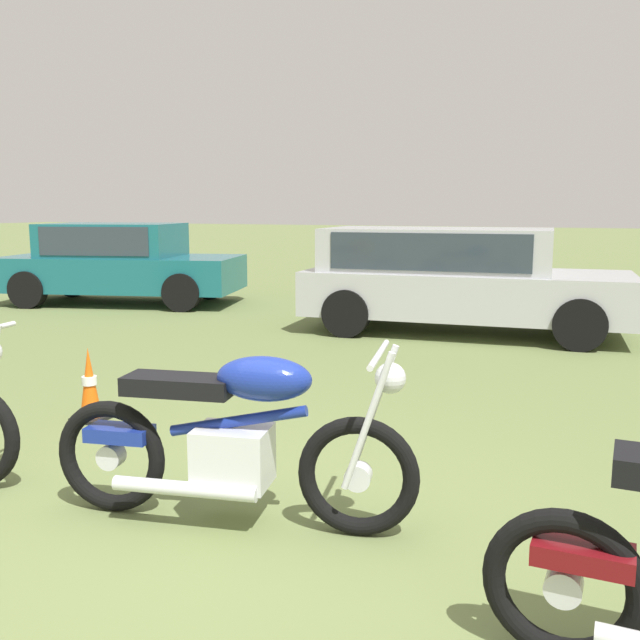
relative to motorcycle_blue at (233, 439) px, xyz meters
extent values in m
plane|color=olive|center=(-0.01, -0.29, -0.48)|extent=(120.00, 120.00, 0.00)
torus|color=black|center=(0.67, 0.14, -0.16)|extent=(0.65, 0.21, 0.65)
torus|color=black|center=(-0.72, -0.14, -0.16)|extent=(0.65, 0.21, 0.65)
cylinder|color=silver|center=(0.67, 0.14, -0.16)|extent=(0.16, 0.13, 0.14)
cylinder|color=silver|center=(-0.72, -0.14, -0.16)|extent=(0.16, 0.13, 0.14)
cylinder|color=silver|center=(0.71, 0.24, 0.17)|extent=(0.27, 0.09, 0.73)
cylinder|color=silver|center=(0.74, 0.06, 0.17)|extent=(0.27, 0.09, 0.73)
cube|color=silver|center=(-0.01, 0.00, -0.10)|extent=(0.45, 0.37, 0.32)
cylinder|color=navy|center=(0.02, 0.01, 0.10)|extent=(0.77, 0.21, 0.22)
ellipsoid|color=navy|center=(0.17, 0.04, 0.34)|extent=(0.56, 0.36, 0.24)
cube|color=black|center=(-0.30, -0.06, 0.28)|extent=(0.64, 0.35, 0.10)
cube|color=navy|center=(-0.66, -0.13, -0.02)|extent=(0.39, 0.25, 0.08)
cylinder|color=silver|center=(0.77, 0.16, 0.50)|extent=(0.16, 0.63, 0.03)
sphere|color=silver|center=(0.82, 0.17, 0.38)|extent=(0.19, 0.19, 0.16)
cylinder|color=silver|center=(-0.19, -0.20, -0.24)|extent=(0.80, 0.23, 0.08)
torus|color=black|center=(1.74, -0.53, -0.18)|extent=(0.61, 0.10, 0.61)
cylinder|color=silver|center=(1.74, -0.53, -0.18)|extent=(0.14, 0.10, 0.14)
cube|color=maroon|center=(1.80, -0.53, -0.04)|extent=(0.36, 0.18, 0.08)
cube|color=#19606B|center=(-6.35, 6.92, 0.07)|extent=(4.45, 2.76, 0.60)
cube|color=#19606B|center=(-6.49, 6.88, 0.65)|extent=(2.61, 2.10, 0.60)
cube|color=#2D3842|center=(-6.49, 6.88, 0.67)|extent=(2.29, 2.04, 0.48)
cylinder|color=black|center=(-5.24, 8.06, -0.16)|extent=(0.68, 0.38, 0.64)
cylinder|color=black|center=(-4.81, 6.51, -0.16)|extent=(0.68, 0.38, 0.64)
cylinder|color=black|center=(-7.88, 7.33, -0.16)|extent=(0.68, 0.38, 0.64)
cylinder|color=black|center=(-7.46, 5.78, -0.16)|extent=(0.68, 0.38, 0.64)
cube|color=#B2B5BA|center=(-0.09, 6.40, 0.07)|extent=(4.46, 2.14, 0.60)
cube|color=#B2B5BA|center=(-0.49, 6.37, 0.65)|extent=(3.16, 1.85, 0.60)
cube|color=#2D3842|center=(-0.49, 6.37, 0.67)|extent=(2.71, 1.84, 0.48)
cylinder|color=black|center=(1.29, 7.35, -0.16)|extent=(0.66, 0.28, 0.64)
cylinder|color=black|center=(1.44, 5.72, -0.16)|extent=(0.66, 0.28, 0.64)
cylinder|color=black|center=(-1.62, 7.09, -0.16)|extent=(0.66, 0.28, 0.64)
cylinder|color=black|center=(-1.47, 5.45, -0.16)|extent=(0.66, 0.28, 0.64)
cone|color=#EA590F|center=(-2.03, 1.17, -0.18)|extent=(0.18, 0.18, 0.60)
cube|color=black|center=(-2.03, 1.17, -0.47)|extent=(0.25, 0.25, 0.03)
cylinder|color=white|center=(-2.03, 1.17, -0.15)|extent=(0.12, 0.12, 0.07)
camera|label=1|loc=(1.87, -3.13, 1.23)|focal=39.29mm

